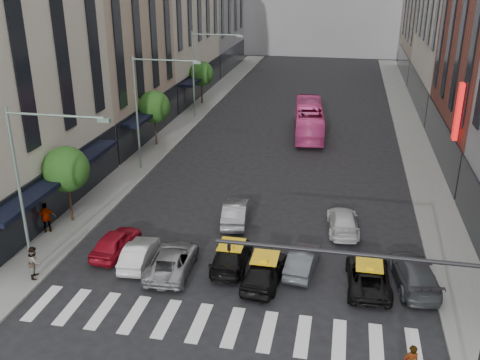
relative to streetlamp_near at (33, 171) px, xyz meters
The scene contains 26 objects.
ground 12.32m from the streetlamp_near, 21.72° to the right, with size 160.00×160.00×0.00m, color black.
sidewalk_left 26.69m from the streetlamp_near, 93.21° to the left, with size 3.00×96.00×0.15m, color slate.
sidewalk_right 34.27m from the streetlamp_near, 50.35° to the left, with size 3.00×96.00×0.15m, color slate.
building_left_b 25.72m from the streetlamp_near, 106.16° to the left, with size 8.00×16.00×24.00m, color tan.
tree_near 6.65m from the streetlamp_near, 106.32° to the left, with size 2.88×2.88×4.95m.
tree_mid 22.18m from the streetlamp_near, 94.56° to the left, with size 2.88×2.88×4.95m.
tree_far 38.11m from the streetlamp_near, 92.65° to the left, with size 2.88×2.88×4.95m.
streetlamp_near is the anchor object (origin of this frame).
streetlamp_mid 16.00m from the streetlamp_near, 90.00° to the left, with size 5.38×0.25×9.00m.
streetlamp_far 32.00m from the streetlamp_near, 90.00° to the left, with size 5.38×0.25×9.00m.
traffic_signal 18.48m from the streetlamp_near, 15.74° to the right, with size 10.10×0.20×6.00m.
liberty_sign 27.73m from the streetlamp_near, 35.24° to the left, with size 0.30×0.70×4.00m.
car_red 6.50m from the streetlamp_near, 47.12° to the left, with size 1.64×4.08×1.39m, color maroon.
car_white_front 7.14m from the streetlamp_near, 24.27° to the left, with size 1.35×3.87×1.27m, color #B9B9B9.
car_silver 8.43m from the streetlamp_near, 13.77° to the left, with size 2.21×4.80×1.33m, color gray.
taxi_left 11.14m from the streetlamp_near, 16.10° to the left, with size 1.84×4.52×1.31m, color black.
taxi_center 12.68m from the streetlamp_near, ahead, with size 1.76×4.36×1.49m, color black.
car_grey_mid 14.61m from the streetlamp_near, 12.68° to the left, with size 1.35×3.89×1.28m, color #3D4044.
taxi_right 17.68m from the streetlamp_near, ahead, with size 2.14×4.65×1.29m, color black.
car_grey_curb 19.94m from the streetlamp_near, ahead, with size 2.00×4.91×1.43m, color #393C40.
car_row2_left 12.84m from the streetlamp_near, 43.35° to the left, with size 1.49×4.27×1.41m, color gray.
car_row2_right 18.18m from the streetlamp_near, 28.14° to the left, with size 1.81×4.45×1.29m, color silver.
bus 30.96m from the streetlamp_near, 67.76° to the left, with size 2.54×10.85×3.02m, color #E74493.
rider 19.22m from the streetlamp_near, 14.72° to the right, with size 0.63×0.41×1.72m, color gray.
pedestrian_near 4.92m from the streetlamp_near, 121.42° to the right, with size 0.86×0.67×1.77m, color gray.
pedestrian_far 6.84m from the streetlamp_near, 120.01° to the left, with size 1.13×0.47×1.92m, color gray.
Camera 1 is at (4.88, -18.23, 15.42)m, focal length 40.00 mm.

